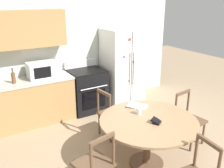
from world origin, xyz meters
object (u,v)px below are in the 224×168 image
at_px(microwave, 43,70).
at_px(dining_chair_right, 189,120).
at_px(refrigerator, 123,67).
at_px(oven_range, 87,90).
at_px(candle_glass, 139,112).
at_px(wallet, 156,121).
at_px(dining_chair_far, 111,114).
at_px(dining_chair_left, 95,165).
at_px(counter_bottle, 13,78).

xyz_separation_m(microwave, dining_chair_right, (1.80, -2.15, -0.62)).
bearing_deg(refrigerator, oven_range, 177.58).
height_order(microwave, candle_glass, microwave).
xyz_separation_m(microwave, wallet, (0.86, -2.37, -0.28)).
bearing_deg(dining_chair_far, candle_glass, -3.98).
distance_m(oven_range, dining_chair_left, 2.54).
relative_size(oven_range, dining_chair_far, 1.20).
height_order(refrigerator, dining_chair_far, refrigerator).
relative_size(dining_chair_right, dining_chair_far, 1.00).
relative_size(oven_range, candle_glass, 11.49).
bearing_deg(oven_range, wallet, -91.32).
height_order(microwave, dining_chair_right, microwave).
relative_size(oven_range, dining_chair_left, 1.20).
bearing_deg(microwave, dining_chair_right, -50.12).
xyz_separation_m(counter_bottle, dining_chair_right, (2.36, -2.09, -0.57)).
distance_m(refrigerator, dining_chair_left, 3.03).
height_order(refrigerator, microwave, refrigerator).
distance_m(oven_range, microwave, 1.09).
bearing_deg(candle_glass, oven_range, 87.50).
height_order(dining_chair_far, candle_glass, dining_chair_far).
xyz_separation_m(dining_chair_left, dining_chair_right, (1.91, 0.22, 0.00)).
xyz_separation_m(oven_range, dining_chair_right, (0.88, -2.10, -0.03)).
distance_m(refrigerator, dining_chair_far, 1.63).
bearing_deg(counter_bottle, dining_chair_far, -41.93).
bearing_deg(refrigerator, dining_chair_right, -90.62).
xyz_separation_m(refrigerator, oven_range, (-0.90, 0.04, -0.40)).
bearing_deg(oven_range, dining_chair_right, -67.24).
relative_size(refrigerator, wallet, 10.29).
distance_m(microwave, dining_chair_left, 2.46).
bearing_deg(wallet, refrigerator, 67.22).
bearing_deg(oven_range, microwave, 176.90).
height_order(dining_chair_right, wallet, dining_chair_right).
height_order(oven_range, dining_chair_far, oven_range).
bearing_deg(refrigerator, dining_chair_left, -130.23).
bearing_deg(refrigerator, dining_chair_far, -130.80).
bearing_deg(oven_range, refrigerator, -2.42).
bearing_deg(microwave, refrigerator, -2.76).
height_order(dining_chair_left, dining_chair_right, same).
distance_m(dining_chair_right, dining_chair_far, 1.33).
height_order(microwave, dining_chair_far, microwave).
bearing_deg(dining_chair_left, oven_range, 54.60).
distance_m(dining_chair_left, dining_chair_right, 1.93).
xyz_separation_m(oven_range, microwave, (-0.92, 0.05, 0.58)).
bearing_deg(candle_glass, dining_chair_right, -7.77).
relative_size(dining_chair_left, wallet, 5.32).
bearing_deg(candle_glass, microwave, 112.34).
height_order(counter_bottle, dining_chair_left, counter_bottle).
bearing_deg(candle_glass, refrigerator, 62.85).
distance_m(microwave, counter_bottle, 0.57).
bearing_deg(oven_range, dining_chair_far, -95.70).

